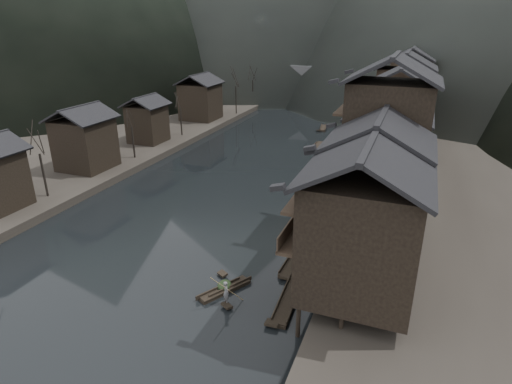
% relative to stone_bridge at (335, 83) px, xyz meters
% --- Properties ---
extents(water, '(300.00, 300.00, 0.00)m').
position_rel_stone_bridge_xyz_m(water, '(0.00, -72.00, -5.11)').
color(water, black).
rests_on(water, ground).
extents(left_bank, '(40.00, 200.00, 1.20)m').
position_rel_stone_bridge_xyz_m(left_bank, '(-35.00, -32.00, -4.51)').
color(left_bank, '#2D2823').
rests_on(left_bank, ground).
extents(stilt_houses, '(9.00, 67.60, 16.95)m').
position_rel_stone_bridge_xyz_m(stilt_houses, '(17.28, -52.60, 3.82)').
color(stilt_houses, black).
rests_on(stilt_houses, ground).
extents(left_houses, '(8.10, 53.20, 8.73)m').
position_rel_stone_bridge_xyz_m(left_houses, '(-20.50, -51.88, 0.55)').
color(left_houses, black).
rests_on(left_houses, left_bank).
extents(bare_trees, '(3.98, 75.04, 7.96)m').
position_rel_stone_bridge_xyz_m(bare_trees, '(-17.00, -46.72, 1.62)').
color(bare_trees, black).
rests_on(bare_trees, left_bank).
extents(moored_sampans, '(3.01, 55.52, 0.47)m').
position_rel_stone_bridge_xyz_m(moored_sampans, '(12.07, -54.94, -4.91)').
color(moored_sampans, black).
rests_on(moored_sampans, water).
extents(midriver_boats, '(10.50, 32.80, 0.45)m').
position_rel_stone_bridge_xyz_m(midriver_boats, '(1.84, -26.05, -4.91)').
color(midriver_boats, black).
rests_on(midriver_boats, water).
extents(stone_bridge, '(40.00, 6.00, 9.00)m').
position_rel_stone_bridge_xyz_m(stone_bridge, '(0.00, 0.00, 0.00)').
color(stone_bridge, '#4C4C4F').
rests_on(stone_bridge, ground).
extents(hero_sampan, '(3.04, 4.54, 0.43)m').
position_rel_stone_bridge_xyz_m(hero_sampan, '(7.58, -79.57, -4.91)').
color(hero_sampan, black).
rests_on(hero_sampan, water).
extents(cargo_heap, '(1.05, 1.37, 0.63)m').
position_rel_stone_bridge_xyz_m(cargo_heap, '(7.47, -79.38, -4.36)').
color(cargo_heap, black).
rests_on(cargo_heap, hero_sampan).
extents(boatman, '(0.77, 0.74, 1.78)m').
position_rel_stone_bridge_xyz_m(boatman, '(8.40, -81.01, -3.79)').
color(boatman, slate).
rests_on(boatman, hero_sampan).
extents(bamboo_pole, '(1.77, 2.19, 3.05)m').
position_rel_stone_bridge_xyz_m(bamboo_pole, '(8.60, -81.01, -1.37)').
color(bamboo_pole, '#8C7A51').
rests_on(bamboo_pole, boatman).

